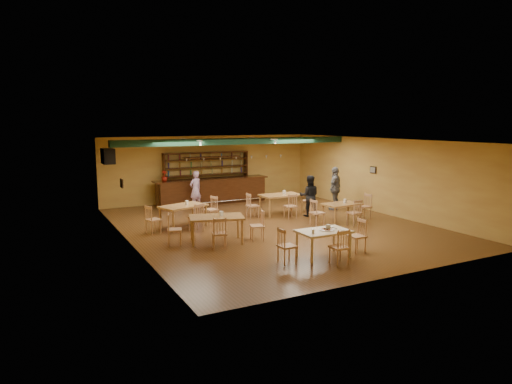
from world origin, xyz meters
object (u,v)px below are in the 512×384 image
bar_counter (212,191)px  dining_table_a (184,216)px  dining_table_d (342,213)px  patron_right_a (309,196)px  dining_table_b (281,204)px  dining_table_c (217,229)px  near_table (323,244)px  patron_bar (195,190)px

bar_counter → dining_table_a: size_ratio=3.37×
bar_counter → dining_table_d: (2.79, -5.75, -0.22)m
dining_table_d → dining_table_a: bearing=157.7°
dining_table_d → patron_right_a: size_ratio=0.86×
dining_table_a → dining_table_d: 5.74m
dining_table_b → dining_table_c: dining_table_c is taller
near_table → dining_table_d: bearing=46.5°
near_table → dining_table_c: bearing=126.0°
dining_table_d → dining_table_b: bearing=116.8°
bar_counter → patron_right_a: size_ratio=3.28×
dining_table_a → patron_bar: patron_bar is taller
dining_table_a → dining_table_b: (4.14, 0.36, 0.01)m
patron_bar → near_table: bearing=72.9°
near_table → dining_table_b: bearing=71.3°
dining_table_b → patron_right_a: bearing=-44.2°
dining_table_c → patron_bar: bearing=92.7°
dining_table_b → patron_bar: bearing=134.2°
dining_table_a → dining_table_c: (0.24, -2.42, 0.02)m
dining_table_a → bar_counter: bearing=37.9°
dining_table_d → patron_bar: 6.28m
dining_table_c → near_table: size_ratio=1.17×
bar_counter → dining_table_a: 4.72m
bar_counter → dining_table_b: 3.86m
near_table → patron_bar: 8.30m
patron_bar → patron_right_a: size_ratio=1.00×
dining_table_a → near_table: dining_table_a is taller
dining_table_a → patron_right_a: size_ratio=0.97×
dining_table_b → dining_table_a: bearing=-174.3°
dining_table_b → near_table: dining_table_b is taller
dining_table_a → dining_table_b: dining_table_b is taller
dining_table_d → dining_table_c: bearing=-177.3°
dining_table_c → patron_bar: patron_bar is taller
patron_right_a → dining_table_c: bearing=52.8°
patron_bar → patron_right_a: patron_bar is taller
bar_counter → dining_table_a: bearing=-124.1°
near_table → patron_bar: patron_bar is taller
near_table → patron_bar: size_ratio=0.87×
bar_counter → dining_table_d: size_ratio=3.81×
bar_counter → dining_table_b: (1.50, -3.55, -0.16)m
bar_counter → near_table: bar_counter is taller
dining_table_b → dining_table_c: bearing=-143.8°
dining_table_b → dining_table_c: size_ratio=0.99×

